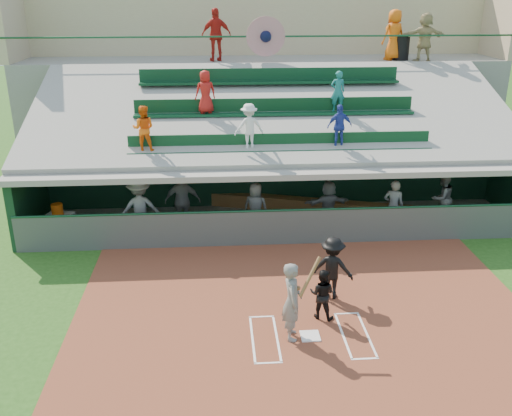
{
  "coord_description": "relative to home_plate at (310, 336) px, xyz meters",
  "views": [
    {
      "loc": [
        -1.98,
        -10.79,
        7.33
      ],
      "look_at": [
        -0.97,
        3.5,
        1.8
      ],
      "focal_mm": 40.0,
      "sensor_mm": 36.0,
      "label": 1
    }
  ],
  "objects": [
    {
      "name": "concourse_staff_c",
      "position": [
        6.36,
        12.21,
        5.5
      ],
      "size": [
        1.74,
        0.57,
        1.87
      ],
      "primitive_type": "imported",
      "rotation": [
        0.0,
        0.0,
        3.13
      ],
      "color": "tan",
      "rests_on": "concourse_slab"
    },
    {
      "name": "dugout_player_f",
      "position": [
        5.34,
        6.27,
        0.87
      ],
      "size": [
        1.04,
        0.95,
        1.74
      ],
      "primitive_type": "imported",
      "rotation": [
        0.0,
        0.0,
        3.56
      ],
      "color": "#61635D",
      "rests_on": "dugout_floor"
    },
    {
      "name": "concourse_staff_b",
      "position": [
        5.22,
        12.6,
        5.55
      ],
      "size": [
        1.13,
        0.93,
        1.97
      ],
      "primitive_type": "imported",
      "rotation": [
        0.0,
        0.0,
        3.51
      ],
      "color": "#DF5C0D",
      "rests_on": "concourse_slab"
    },
    {
      "name": "white_table",
      "position": [
        -6.97,
        6.14,
        0.36
      ],
      "size": [
        0.92,
        0.78,
        0.7
      ],
      "primitive_type": "cube",
      "rotation": [
        0.0,
        0.0,
        -0.25
      ],
      "color": "white",
      "rests_on": "dugout_floor"
    },
    {
      "name": "concourse_slab",
      "position": [
        0.0,
        13.5,
        2.26
      ],
      "size": [
        20.0,
        3.0,
        4.6
      ],
      "primitive_type": "cube",
      "color": "gray",
      "rests_on": "ground"
    },
    {
      "name": "dugout_player_e",
      "position": [
        3.53,
        5.64,
        0.87
      ],
      "size": [
        0.74,
        0.61,
        1.73
      ],
      "primitive_type": "imported",
      "rotation": [
        0.0,
        0.0,
        2.79
      ],
      "color": "#5E615C",
      "rests_on": "dugout_floor"
    },
    {
      "name": "catcher",
      "position": [
        0.39,
        0.79,
        0.61
      ],
      "size": [
        0.74,
        0.67,
        1.25
      ],
      "primitive_type": "imported",
      "rotation": [
        0.0,
        0.0,
        2.74
      ],
      "color": "black",
      "rests_on": "dirt_slab"
    },
    {
      "name": "water_cooler",
      "position": [
        -6.99,
        6.09,
        0.88
      ],
      "size": [
        0.35,
        0.35,
        0.35
      ],
      "primitive_type": "cylinder",
      "color": "#D8540C",
      "rests_on": "white_table"
    },
    {
      "name": "dugout_floor",
      "position": [
        0.0,
        6.75,
        -0.02
      ],
      "size": [
        16.0,
        3.5,
        0.04
      ],
      "primitive_type": "cube",
      "color": "gray",
      "rests_on": "ground"
    },
    {
      "name": "home_plate",
      "position": [
        0.0,
        0.0,
        0.0
      ],
      "size": [
        0.43,
        0.43,
        0.03
      ],
      "primitive_type": "cube",
      "color": "white",
      "rests_on": "dirt_slab"
    },
    {
      "name": "concourse_staff_a",
      "position": [
        -1.9,
        12.72,
        5.58
      ],
      "size": [
        1.28,
        0.78,
        2.03
      ],
      "primitive_type": "imported",
      "rotation": [
        0.0,
        0.0,
        3.4
      ],
      "color": "#AE1C13",
      "rests_on": "concourse_slab"
    },
    {
      "name": "dugout_player_c",
      "position": [
        -0.81,
        5.97,
        0.82
      ],
      "size": [
        0.93,
        0.76,
        1.63
      ],
      "primitive_type": "imported",
      "rotation": [
        0.0,
        0.0,
        2.8
      ],
      "color": "#51544F",
      "rests_on": "dugout_floor"
    },
    {
      "name": "dugout_player_d",
      "position": [
        1.54,
        6.11,
        0.8
      ],
      "size": [
        1.53,
        0.64,
        1.6
      ],
      "primitive_type": "imported",
      "rotation": [
        0.0,
        0.0,
        3.26
      ],
      "color": "#61635E",
      "rests_on": "dugout_floor"
    },
    {
      "name": "dugout_bench",
      "position": [
        0.04,
        7.91,
        0.23
      ],
      "size": [
        14.78,
        4.98,
        0.46
      ],
      "primitive_type": "cube",
      "rotation": [
        0.0,
        0.0,
        -0.3
      ],
      "color": "olive",
      "rests_on": "dugout_floor"
    },
    {
      "name": "batters_box_chalk",
      "position": [
        0.0,
        0.0,
        -0.01
      ],
      "size": [
        2.65,
        1.85,
        0.01
      ],
      "color": "white",
      "rests_on": "dirt_slab"
    },
    {
      "name": "dugout_player_b",
      "position": [
        -3.11,
        6.3,
        0.98
      ],
      "size": [
        1.14,
        0.48,
        1.94
      ],
      "primitive_type": "imported",
      "rotation": [
        0.0,
        0.0,
        3.13
      ],
      "color": "#5D605A",
      "rests_on": "dugout_floor"
    },
    {
      "name": "ground",
      "position": [
        0.0,
        0.0,
        -0.04
      ],
      "size": [
        100.0,
        100.0,
        0.0
      ],
      "primitive_type": "plane",
      "color": "#234D15",
      "rests_on": "ground"
    },
    {
      "name": "trash_bin",
      "position": [
        5.59,
        12.63,
        5.04
      ],
      "size": [
        0.63,
        0.63,
        0.94
      ],
      "primitive_type": "cylinder",
      "color": "black",
      "rests_on": "concourse_slab"
    },
    {
      "name": "dirt_slab",
      "position": [
        0.0,
        0.5,
        -0.03
      ],
      "size": [
        11.0,
        9.0,
        0.02
      ],
      "primitive_type": "cube",
      "color": "brown",
      "rests_on": "ground"
    },
    {
      "name": "home_umpire",
      "position": [
        0.81,
        1.74,
        0.8
      ],
      "size": [
        1.19,
        0.91,
        1.63
      ],
      "primitive_type": "imported",
      "rotation": [
        0.0,
        0.0,
        2.82
      ],
      "color": "black",
      "rests_on": "dirt_slab"
    },
    {
      "name": "batter_at_plate",
      "position": [
        -0.42,
        0.03,
        0.9
      ],
      "size": [
        0.86,
        0.76,
        1.95
      ],
      "color": "#60625C",
      "rests_on": "dirt_slab"
    },
    {
      "name": "dugout_player_a",
      "position": [
        -4.4,
        5.75,
        0.98
      ],
      "size": [
        1.35,
        0.9,
        1.95
      ],
      "primitive_type": "imported",
      "rotation": [
        0.0,
        0.0,
        3.29
      ],
      "color": "#61645F",
      "rests_on": "dugout_floor"
    },
    {
      "name": "grandstand",
      "position": [
        -0.01,
        10.51,
        2.23
      ],
      "size": [
        20.4,
        10.4,
        7.8
      ],
      "color": "#4C514C",
      "rests_on": "ground"
    }
  ]
}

